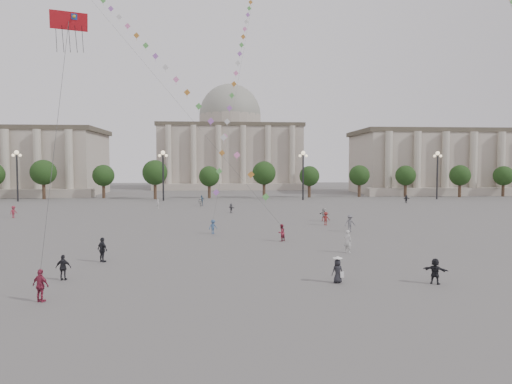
{
  "coord_description": "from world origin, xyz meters",
  "views": [
    {
      "loc": [
        -1.98,
        -27.84,
        7.25
      ],
      "look_at": [
        0.76,
        12.0,
        5.02
      ],
      "focal_mm": 32.0,
      "sensor_mm": 36.0,
      "label": 1
    }
  ],
  "objects": [
    {
      "name": "person_crowd_6",
      "position": [
        11.95,
        21.8,
        0.96
      ],
      "size": [
        1.31,
        0.83,
        1.92
      ],
      "primitive_type": "imported",
      "rotation": [
        0.0,
        0.0,
        0.1
      ],
      "color": "slate",
      "rests_on": "ground"
    },
    {
      "name": "person_crowd_3",
      "position": [
        10.98,
        -0.85,
        0.8
      ],
      "size": [
        1.49,
        1.23,
        1.6
      ],
      "primitive_type": "imported",
      "rotation": [
        0.0,
        0.0,
        2.54
      ],
      "color": "black",
      "rests_on": "ground"
    },
    {
      "name": "kite_train_mid",
      "position": [
        0.92,
        42.93,
        26.31
      ],
      "size": [
        8.48,
        40.43,
        61.72
      ],
      "color": "#3F3F3F",
      "rests_on": "ground"
    },
    {
      "name": "lamp_post_mid_west",
      "position": [
        -15.0,
        70.0,
        7.35
      ],
      "size": [
        2.0,
        0.9,
        10.65
      ],
      "color": "#262628",
      "rests_on": "ground"
    },
    {
      "name": "tourist_1",
      "position": [
        -11.26,
        7.15,
        0.94
      ],
      "size": [
        1.14,
        1.07,
        1.89
      ],
      "primitive_type": "imported",
      "rotation": [
        0.0,
        0.0,
        2.43
      ],
      "color": "black",
      "rests_on": "ground"
    },
    {
      "name": "kite_flyer_1",
      "position": [
        -3.25,
        21.23,
        0.77
      ],
      "size": [
        1.15,
        1.0,
        1.54
      ],
      "primitive_type": "imported",
      "rotation": [
        0.0,
        0.0,
        0.53
      ],
      "color": "#36537A",
      "rests_on": "ground"
    },
    {
      "name": "person_crowd_13",
      "position": [
        8.34,
        9.6,
        0.97
      ],
      "size": [
        0.81,
        0.83,
        1.93
      ],
      "primitive_type": "imported",
      "rotation": [
        0.0,
        0.0,
        2.3
      ],
      "color": "beige",
      "rests_on": "ground"
    },
    {
      "name": "tourist_4",
      "position": [
        -12.27,
        1.67,
        0.82
      ],
      "size": [
        0.97,
        0.42,
        1.64
      ],
      "primitive_type": "imported",
      "rotation": [
        0.0,
        0.0,
        3.12
      ],
      "color": "black",
      "rests_on": "ground"
    },
    {
      "name": "dragon_kite",
      "position": [
        -11.59,
        1.65,
        15.49
      ],
      "size": [
        2.25,
        2.97,
        15.57
      ],
      "color": "red",
      "rests_on": "ground"
    },
    {
      "name": "lamp_post_mid_east",
      "position": [
        15.0,
        70.0,
        7.35
      ],
      "size": [
        2.0,
        0.9,
        10.65
      ],
      "color": "#262628",
      "rests_on": "ground"
    },
    {
      "name": "hall_central",
      "position": [
        0.0,
        129.22,
        14.23
      ],
      "size": [
        48.3,
        34.3,
        35.5
      ],
      "color": "#AA9C8E",
      "rests_on": "ground"
    },
    {
      "name": "hat_person",
      "position": [
        5.03,
        -0.19,
        0.81
      ],
      "size": [
        0.82,
        0.63,
        1.69
      ],
      "color": "black",
      "rests_on": "ground"
    },
    {
      "name": "ground",
      "position": [
        0.0,
        0.0,
        0.0
      ],
      "size": [
        360.0,
        360.0,
        0.0
      ],
      "primitive_type": "plane",
      "color": "#53514E",
      "rests_on": "ground"
    },
    {
      "name": "person_crowd_7",
      "position": [
        11.19,
        31.7,
        0.89
      ],
      "size": [
        1.58,
        1.49,
        1.78
      ],
      "primitive_type": "imported",
      "rotation": [
        0.0,
        0.0,
        2.41
      ],
      "color": "#B1B1AD",
      "rests_on": "ground"
    },
    {
      "name": "person_crowd_4",
      "position": [
        -6.46,
        56.13,
        0.77
      ],
      "size": [
        0.95,
        1.5,
        1.54
      ],
      "primitive_type": "imported",
      "rotation": [
        0.0,
        0.0,
        4.33
      ],
      "color": "#B7B7B3",
      "rests_on": "ground"
    },
    {
      "name": "kite_train_west",
      "position": [
        -14.59,
        34.16,
        24.98
      ],
      "size": [
        34.27,
        34.11,
        65.19
      ],
      "color": "#3F3F3F",
      "rests_on": "ground"
    },
    {
      "name": "tree_row",
      "position": [
        0.0,
        78.0,
        5.39
      ],
      "size": [
        137.12,
        5.12,
        8.0
      ],
      "color": "#38291C",
      "rests_on": "ground"
    },
    {
      "name": "person_crowd_2",
      "position": [
        -31.83,
        38.58,
        0.86
      ],
      "size": [
        1.06,
        1.27,
        1.71
      ],
      "primitive_type": "imported",
      "rotation": [
        0.0,
        0.0,
        1.11
      ],
      "color": "maroon",
      "rests_on": "ground"
    },
    {
      "name": "lamp_post_far_west",
      "position": [
        -45.0,
        70.0,
        7.35
      ],
      "size": [
        2.0,
        0.9,
        10.65
      ],
      "color": "#262628",
      "rests_on": "ground"
    },
    {
      "name": "kite_flyer_0",
      "position": [
        3.51,
        15.88,
        0.84
      ],
      "size": [
        1.03,
        1.02,
        1.67
      ],
      "primitive_type": "imported",
      "rotation": [
        0.0,
        0.0,
        3.88
      ],
      "color": "maroon",
      "rests_on": "ground"
    },
    {
      "name": "person_crowd_10",
      "position": [
        -13.57,
        52.33,
        0.78
      ],
      "size": [
        0.47,
        0.63,
        1.55
      ],
      "primitive_type": "imported",
      "rotation": [
        0.0,
        0.0,
        1.76
      ],
      "color": "silver",
      "rests_on": "ground"
    },
    {
      "name": "person_crowd_0",
      "position": [
        -6.3,
        57.54,
        0.95
      ],
      "size": [
        1.2,
        0.75,
        1.91
      ],
      "primitive_type": "imported",
      "rotation": [
        0.0,
        0.0,
        0.28
      ],
      "color": "navy",
      "rests_on": "ground"
    },
    {
      "name": "person_crowd_12",
      "position": [
        -0.96,
        43.55,
        0.74
      ],
      "size": [
        1.19,
        1.36,
        1.49
      ],
      "primitive_type": "imported",
      "rotation": [
        0.0,
        0.0,
        2.22
      ],
      "color": "#5E5E62",
      "rests_on": "ground"
    },
    {
      "name": "person_crowd_8",
      "position": [
        10.51,
        27.55,
        0.83
      ],
      "size": [
        1.19,
        0.86,
        1.66
      ],
      "primitive_type": "imported",
      "rotation": [
        0.0,
        0.0,
        0.25
      ],
      "color": "maroon",
      "rests_on": "ground"
    },
    {
      "name": "hall_east",
      "position": [
        75.0,
        93.89,
        8.43
      ],
      "size": [
        84.0,
        26.22,
        17.2
      ],
      "color": "#AA9C8E",
      "rests_on": "ground"
    },
    {
      "name": "lamp_post_far_east",
      "position": [
        45.0,
        70.0,
        7.35
      ],
      "size": [
        2.0,
        0.9,
        10.65
      ],
      "color": "#262628",
      "rests_on": "ground"
    },
    {
      "name": "tourist_0",
      "position": [
        -11.83,
        -3.05,
        0.89
      ],
      "size": [
        1.13,
        0.82,
        1.78
      ],
      "primitive_type": "imported",
      "rotation": [
        0.0,
        0.0,
        2.72
      ],
      "color": "maroon",
      "rests_on": "ground"
    },
    {
      "name": "person_crowd_9",
      "position": [
        34.19,
        60.57,
        0.8
      ],
      "size": [
        1.56,
        0.9,
        1.6
      ],
      "primitive_type": "imported",
      "rotation": [
        0.0,
        0.0,
        0.31
      ],
      "color": "black",
      "rests_on": "ground"
    }
  ]
}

